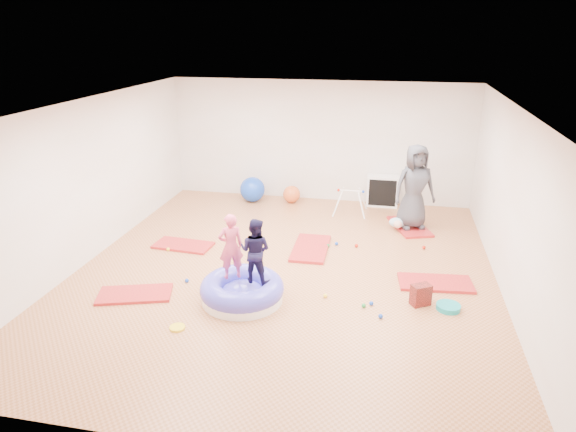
# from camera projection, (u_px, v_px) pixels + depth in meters

# --- Properties ---
(room) EXTENTS (7.01, 8.01, 2.81)m
(room) POSITION_uv_depth(u_px,v_px,m) (284.00, 193.00, 8.28)
(room) COLOR #9D5D32
(room) RESTS_ON ground
(gym_mat_front_left) EXTENTS (1.23, 0.87, 0.05)m
(gym_mat_front_left) POSITION_uv_depth(u_px,v_px,m) (135.00, 294.00, 7.97)
(gym_mat_front_left) COLOR #BD4226
(gym_mat_front_left) RESTS_ON ground
(gym_mat_mid_left) EXTENTS (1.13, 0.63, 0.05)m
(gym_mat_mid_left) POSITION_uv_depth(u_px,v_px,m) (183.00, 245.00, 9.75)
(gym_mat_mid_left) COLOR #BD4226
(gym_mat_mid_left) RESTS_ON ground
(gym_mat_center_back) EXTENTS (0.65, 1.27, 0.05)m
(gym_mat_center_back) POSITION_uv_depth(u_px,v_px,m) (311.00, 248.00, 9.61)
(gym_mat_center_back) COLOR #BD4226
(gym_mat_center_back) RESTS_ON ground
(gym_mat_right) EXTENTS (1.22, 0.70, 0.05)m
(gym_mat_right) POSITION_uv_depth(u_px,v_px,m) (435.00, 283.00, 8.32)
(gym_mat_right) COLOR #BD4226
(gym_mat_right) RESTS_ON ground
(gym_mat_rear_right) EXTENTS (0.96, 1.32, 0.05)m
(gym_mat_rear_right) POSITION_uv_depth(u_px,v_px,m) (409.00, 226.00, 10.66)
(gym_mat_rear_right) COLOR #BD4226
(gym_mat_rear_right) RESTS_ON ground
(inflatable_cushion) EXTENTS (1.28, 1.28, 0.40)m
(inflatable_cushion) POSITION_uv_depth(u_px,v_px,m) (242.00, 291.00, 7.81)
(inflatable_cushion) COLOR white
(inflatable_cushion) RESTS_ON ground
(child_pink) EXTENTS (0.45, 0.40, 1.04)m
(child_pink) POSITION_uv_depth(u_px,v_px,m) (231.00, 243.00, 7.67)
(child_pink) COLOR #E44C6E
(child_pink) RESTS_ON inflatable_cushion
(child_navy) EXTENTS (0.54, 0.46, 1.00)m
(child_navy) POSITION_uv_depth(u_px,v_px,m) (255.00, 247.00, 7.57)
(child_navy) COLOR black
(child_navy) RESTS_ON inflatable_cushion
(adult_caregiver) EXTENTS (0.98, 0.81, 1.72)m
(adult_caregiver) POSITION_uv_depth(u_px,v_px,m) (415.00, 187.00, 10.29)
(adult_caregiver) COLOR #3B3C44
(adult_caregiver) RESTS_ON gym_mat_rear_right
(infant) EXTENTS (0.35, 0.36, 0.21)m
(infant) POSITION_uv_depth(u_px,v_px,m) (398.00, 223.00, 10.48)
(infant) COLOR #A3C9E0
(infant) RESTS_ON gym_mat_rear_right
(ball_pit_balls) EXTENTS (4.74, 2.69, 0.07)m
(ball_pit_balls) POSITION_uv_depth(u_px,v_px,m) (323.00, 270.00, 8.73)
(ball_pit_balls) COLOR red
(ball_pit_balls) RESTS_ON ground
(exercise_ball_blue) EXTENTS (0.59, 0.59, 0.59)m
(exercise_ball_blue) POSITION_uv_depth(u_px,v_px,m) (252.00, 189.00, 12.15)
(exercise_ball_blue) COLOR blue
(exercise_ball_blue) RESTS_ON ground
(exercise_ball_orange) EXTENTS (0.41, 0.41, 0.41)m
(exercise_ball_orange) POSITION_uv_depth(u_px,v_px,m) (292.00, 194.00, 12.11)
(exercise_ball_orange) COLOR #DA5E2B
(exercise_ball_orange) RESTS_ON ground
(infant_play_gym) EXTENTS (0.73, 0.69, 0.56)m
(infant_play_gym) POSITION_uv_depth(u_px,v_px,m) (350.00, 198.00, 11.30)
(infant_play_gym) COLOR white
(infant_play_gym) RESTS_ON ground
(cube_shelf) EXTENTS (0.72, 0.35, 0.72)m
(cube_shelf) POSITION_uv_depth(u_px,v_px,m) (383.00, 191.00, 11.84)
(cube_shelf) COLOR white
(cube_shelf) RESTS_ON ground
(balance_disc) EXTENTS (0.35, 0.35, 0.08)m
(balance_disc) POSITION_uv_depth(u_px,v_px,m) (448.00, 307.00, 7.58)
(balance_disc) COLOR teal
(balance_disc) RESTS_ON ground
(backpack) EXTENTS (0.33, 0.30, 0.33)m
(backpack) POSITION_uv_depth(u_px,v_px,m) (421.00, 295.00, 7.67)
(backpack) COLOR #AD251D
(backpack) RESTS_ON ground
(yellow_toy) EXTENTS (0.22, 0.22, 0.03)m
(yellow_toy) POSITION_uv_depth(u_px,v_px,m) (177.00, 328.00, 7.11)
(yellow_toy) COLOR yellow
(yellow_toy) RESTS_ON ground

